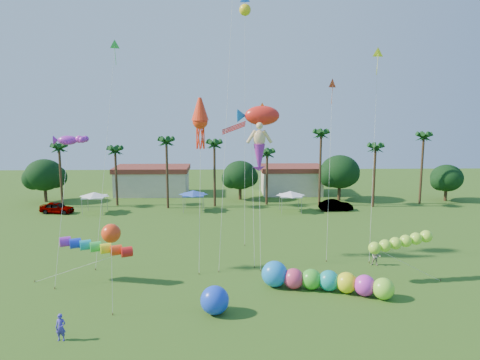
{
  "coord_description": "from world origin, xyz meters",
  "views": [
    {
      "loc": [
        -1.11,
        -29.73,
        15.57
      ],
      "look_at": [
        0.0,
        10.0,
        9.0
      ],
      "focal_mm": 35.0,
      "sensor_mm": 36.0,
      "label": 1
    }
  ],
  "objects_px": {
    "car_b": "(336,205)",
    "blue_ball": "(215,300)",
    "car_a": "(57,208)",
    "spectator_b": "(376,257)",
    "spectator_a": "(61,327)",
    "caterpillar_inflatable": "(321,280)"
  },
  "relations": [
    {
      "from": "spectator_b",
      "to": "caterpillar_inflatable",
      "type": "xyz_separation_m",
      "value": [
        -6.55,
        -6.01,
        0.03
      ]
    },
    {
      "from": "car_b",
      "to": "blue_ball",
      "type": "distance_m",
      "value": 37.43
    },
    {
      "from": "spectator_b",
      "to": "blue_ball",
      "type": "xyz_separation_m",
      "value": [
        -15.31,
        -10.08,
        0.17
      ]
    },
    {
      "from": "spectator_a",
      "to": "caterpillar_inflatable",
      "type": "xyz_separation_m",
      "value": [
        18.84,
        7.77,
        0.01
      ]
    },
    {
      "from": "car_a",
      "to": "spectator_b",
      "type": "distance_m",
      "value": 44.88
    },
    {
      "from": "spectator_b",
      "to": "car_a",
      "type": "bearing_deg",
      "value": 168.23
    },
    {
      "from": "car_a",
      "to": "car_b",
      "type": "xyz_separation_m",
      "value": [
        40.17,
        0.52,
        -0.01
      ]
    },
    {
      "from": "car_a",
      "to": "spectator_a",
      "type": "relative_size",
      "value": 2.55
    },
    {
      "from": "blue_ball",
      "to": "car_a",
      "type": "bearing_deg",
      "value": 125.34
    },
    {
      "from": "car_b",
      "to": "caterpillar_inflatable",
      "type": "distance_m",
      "value": 30.44
    },
    {
      "from": "spectator_a",
      "to": "spectator_b",
      "type": "height_order",
      "value": "spectator_a"
    },
    {
      "from": "car_b",
      "to": "caterpillar_inflatable",
      "type": "xyz_separation_m",
      "value": [
        -8.07,
        -29.35,
        0.14
      ]
    },
    {
      "from": "spectator_b",
      "to": "caterpillar_inflatable",
      "type": "distance_m",
      "value": 8.89
    },
    {
      "from": "spectator_a",
      "to": "blue_ball",
      "type": "bearing_deg",
      "value": 21.76
    },
    {
      "from": "caterpillar_inflatable",
      "to": "blue_ball",
      "type": "relative_size",
      "value": 4.99
    },
    {
      "from": "car_b",
      "to": "blue_ball",
      "type": "relative_size",
      "value": 2.24
    },
    {
      "from": "spectator_a",
      "to": "spectator_b",
      "type": "distance_m",
      "value": 28.89
    },
    {
      "from": "spectator_b",
      "to": "car_b",
      "type": "bearing_deg",
      "value": 105.07
    },
    {
      "from": "caterpillar_inflatable",
      "to": "spectator_a",
      "type": "bearing_deg",
      "value": -139.68
    },
    {
      "from": "car_a",
      "to": "car_b",
      "type": "relative_size",
      "value": 0.98
    },
    {
      "from": "car_a",
      "to": "spectator_a",
      "type": "height_order",
      "value": "spectator_a"
    },
    {
      "from": "spectator_a",
      "to": "caterpillar_inflatable",
      "type": "distance_m",
      "value": 20.38
    }
  ]
}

